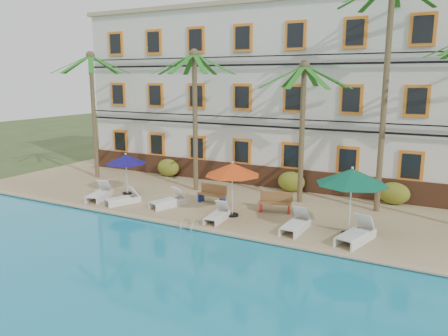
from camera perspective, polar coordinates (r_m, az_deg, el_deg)
The scene contains 24 objects.
ground at distance 18.98m, azimuth -2.72°, elevation -7.72°, with size 100.00×100.00×0.00m, color #384C23.
pool_deck at distance 23.19m, azimuth 3.58°, elevation -3.79°, with size 30.00×12.00×0.25m, color tan.
swimming_pool at distance 13.88m, azimuth -18.14°, elevation -15.47°, with size 26.00×12.00×0.20m, color teal.
pool_coping at distance 18.17m, azimuth -4.18°, elevation -7.70°, with size 30.00×0.35×0.06m, color tan.
hotel_building at distance 26.99m, azimuth 8.15°, elevation 9.59°, with size 25.40×6.44×10.22m.
palm_a at distance 27.70m, azimuth -16.77°, elevation 8.88°, with size 4.55×4.55×7.62m.
palm_b at distance 23.43m, azimuth -3.83°, elevation 8.82°, with size 4.55×4.55×7.55m.
palm_c at distance 21.36m, azimuth 10.25°, elevation 7.36°, with size 4.55×4.55×6.89m.
palm_d at distance 20.68m, azimuth 20.50°, elevation 12.19°, with size 4.55×4.55×10.38m.
shrub_left at distance 27.51m, azimuth -7.29°, elevation 0.04°, with size 1.50×0.90×1.10m, color #2A5D1A.
shrub_mid at distance 23.88m, azimuth 8.80°, elevation -1.78°, with size 1.50×0.90×1.10m, color #2A5D1A.
shrub_right at distance 22.79m, azimuth 21.30°, elevation -3.11°, with size 1.50×0.90×1.10m, color #2A5D1A.
umbrella_blue at distance 23.44m, azimuth -12.69°, elevation 1.12°, with size 2.20×2.20×2.20m.
umbrella_red at distance 19.11m, azimuth 1.11°, elevation -0.20°, with size 2.48×2.48×2.48m.
umbrella_green at distance 17.34m, azimuth 16.38°, elevation -1.12°, with size 2.76×2.76×2.75m.
lounger_a at distance 23.11m, azimuth -15.96°, elevation -3.23°, with size 1.23×1.99×0.89m.
lounger_b at distance 22.00m, azimuth -13.04°, elevation -3.88°, with size 1.24×1.83×0.82m.
lounger_c at distance 21.15m, azimuth -7.23°, elevation -4.24°, with size 1.22×1.97×0.88m.
lounger_d at distance 18.96m, azimuth -0.87°, elevation -6.11°, with size 0.76×1.72×0.79m.
lounger_e at distance 17.94m, azimuth 9.35°, elevation -7.20°, with size 0.75×1.93×0.90m.
lounger_f at distance 17.30m, azimuth 16.89°, elevation -8.20°, with size 1.23×2.18×0.97m.
bench_left at distance 21.49m, azimuth -1.50°, elevation -3.38°, with size 1.54×0.64×0.93m.
bench_right at distance 20.24m, azimuth 6.66°, elevation -4.41°, with size 1.57×0.85×0.93m.
pool_ladder at distance 18.10m, azimuth -4.39°, elevation -7.88°, with size 0.54×0.74×0.74m.
Camera 1 is at (9.15, -15.40, 6.29)m, focal length 35.00 mm.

